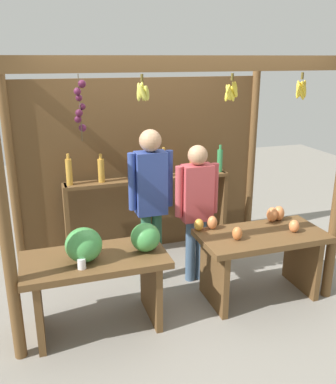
{
  "coord_description": "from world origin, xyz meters",
  "views": [
    {
      "loc": [
        -1.24,
        -3.99,
        2.38
      ],
      "look_at": [
        0.0,
        -0.17,
        1.07
      ],
      "focal_mm": 39.07,
      "sensor_mm": 36.0,
      "label": 1
    }
  ],
  "objects": [
    {
      "name": "fruit_counter_right",
      "position": [
        0.83,
        -0.63,
        0.53
      ],
      "size": [
        1.28,
        0.65,
        0.86
      ],
      "color": "brown",
      "rests_on": "ground"
    },
    {
      "name": "market_stall",
      "position": [
        0.0,
        0.41,
        1.38
      ],
      "size": [
        3.15,
        1.82,
        2.39
      ],
      "color": "brown",
      "rests_on": "ground"
    },
    {
      "name": "fruit_counter_left",
      "position": [
        -0.79,
        -0.65,
        0.62
      ],
      "size": [
        1.27,
        0.64,
        1.0
      ],
      "color": "brown",
      "rests_on": "ground"
    },
    {
      "name": "ground_plane",
      "position": [
        0.0,
        0.0,
        0.0
      ],
      "size": [
        12.0,
        12.0,
        0.0
      ],
      "primitive_type": "plane",
      "color": "gray",
      "rests_on": "ground"
    },
    {
      "name": "vendor_man",
      "position": [
        -0.13,
        0.02,
        1.02
      ],
      "size": [
        0.48,
        0.23,
        1.69
      ],
      "rotation": [
        0.0,
        0.0,
        -0.02
      ],
      "color": "#295A41",
      "rests_on": "ground"
    },
    {
      "name": "bottle_shelf_unit",
      "position": [
        0.01,
        0.64,
        0.8
      ],
      "size": [
        2.02,
        0.22,
        1.36
      ],
      "color": "brown",
      "rests_on": "ground"
    },
    {
      "name": "vendor_woman",
      "position": [
        0.34,
        -0.12,
        0.91
      ],
      "size": [
        0.48,
        0.21,
        1.52
      ],
      "rotation": [
        0.0,
        0.0,
        -0.02
      ],
      "color": "#445E7B",
      "rests_on": "ground"
    }
  ]
}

